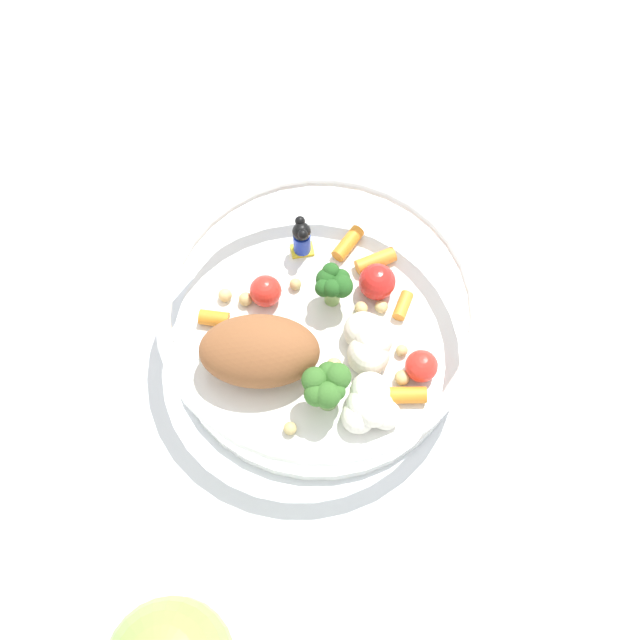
# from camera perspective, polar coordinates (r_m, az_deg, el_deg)

# --- Properties ---
(ground_plane) EXTENTS (2.40, 2.40, 0.00)m
(ground_plane) POSITION_cam_1_polar(r_m,az_deg,el_deg) (0.59, -1.14, -0.27)
(ground_plane) COLOR white
(food_container) EXTENTS (0.23, 0.23, 0.06)m
(food_container) POSITION_cam_1_polar(r_m,az_deg,el_deg) (0.56, -0.03, -0.75)
(food_container) COLOR white
(food_container) RESTS_ON ground_plane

